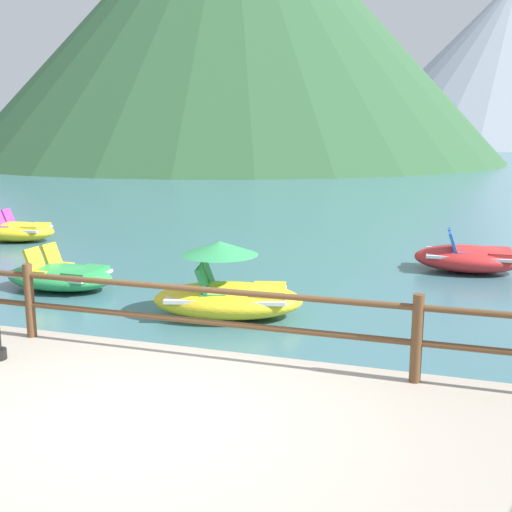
{
  "coord_description": "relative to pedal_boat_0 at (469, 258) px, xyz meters",
  "views": [
    {
      "loc": [
        2.62,
        -4.71,
        2.98
      ],
      "look_at": [
        -0.47,
        5.0,
        0.9
      ],
      "focal_mm": 42.99,
      "sensor_mm": 36.0,
      "label": 1
    }
  ],
  "objects": [
    {
      "name": "pedal_boat_0",
      "position": [
        0.0,
        0.0,
        0.0
      ],
      "size": [
        2.31,
        1.44,
        0.89
      ],
      "color": "red",
      "rests_on": "ground"
    },
    {
      "name": "ground_plane",
      "position": [
        -3.08,
        30.99,
        -0.3
      ],
      "size": [
        200.0,
        200.0,
        0.0
      ],
      "primitive_type": "plane",
      "color": "#3D6B75"
    },
    {
      "name": "pedal_boat_3",
      "position": [
        -7.52,
        -3.96,
        -0.05
      ],
      "size": [
        2.25,
        1.34,
        0.82
      ],
      "color": "green",
      "rests_on": "ground"
    },
    {
      "name": "dock_railing",
      "position": [
        -3.08,
        -7.46,
        0.68
      ],
      "size": [
        23.92,
        0.12,
        0.95
      ],
      "color": "brown",
      "rests_on": "promenade_dock"
    },
    {
      "name": "cliff_headland",
      "position": [
        -20.74,
        48.43,
        13.23
      ],
      "size": [
        53.51,
        53.51,
        28.82
      ],
      "color": "#2D5633",
      "rests_on": "ground"
    },
    {
      "name": "distant_peak",
      "position": [
        8.86,
        113.09,
        14.96
      ],
      "size": [
        60.94,
        60.94,
        30.53
      ],
      "primitive_type": "cone",
      "color": "#A8B2C1",
      "rests_on": "ground"
    },
    {
      "name": "pedal_boat_4",
      "position": [
        -11.81,
        0.16,
        -0.01
      ],
      "size": [
        2.33,
        1.56,
        0.87
      ],
      "color": "yellow",
      "rests_on": "ground"
    },
    {
      "name": "pedal_boat_1",
      "position": [
        -3.83,
        -4.67,
        0.12
      ],
      "size": [
        2.69,
        1.86,
        1.25
      ],
      "color": "yellow",
      "rests_on": "ground"
    }
  ]
}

